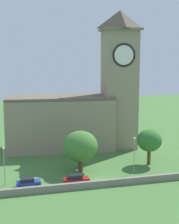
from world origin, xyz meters
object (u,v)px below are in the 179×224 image
tree_riverside_east (80,146)px  church (83,106)px  car_red (76,180)px  tree_riverside_west (149,140)px  streetlamp_west_mid (134,149)px  car_blue (28,182)px  streetlamp_west_end (4,160)px

tree_riverside_east → church: bearing=75.0°
car_red → tree_riverside_west: bearing=23.2°
car_red → streetlamp_west_mid: bearing=15.0°
tree_riverside_east → streetlamp_west_mid: bearing=-18.7°
streetlamp_west_mid → tree_riverside_west: (4.96, 4.09, 0.40)m
church → car_red: church is taller
church → car_red: 26.16m
car_blue → tree_riverside_west: tree_riverside_west is taller
car_blue → tree_riverside_west: size_ratio=0.56×
church → streetlamp_west_mid: size_ratio=4.61×
church → tree_riverside_west: bearing=-57.1°
streetlamp_west_end → church: bearing=47.2°
streetlamp_west_mid → car_blue: bearing=-173.7°
church → tree_riverside_east: church is taller
car_blue → car_red: (8.35, -1.04, 0.12)m
car_red → tree_riverside_east: bearing=70.2°
car_blue → tree_riverside_east: 12.85m
streetlamp_west_mid → tree_riverside_west: 6.44m
tree_riverside_east → tree_riverside_west: bearing=2.9°
church → tree_riverside_west: (10.35, -16.03, -5.22)m
church → tree_riverside_east: bearing=-105.0°
streetlamp_west_end → streetlamp_west_mid: bearing=1.2°
streetlamp_west_mid → tree_riverside_west: tree_riverside_west is taller
streetlamp_west_mid → tree_riverside_west: size_ratio=0.95×
church → tree_riverside_east: size_ratio=4.02×
streetlamp_west_end → tree_riverside_east: (14.63, 3.88, 0.42)m
church → streetlamp_west_mid: 21.57m
car_blue → streetlamp_west_mid: streetlamp_west_mid is taller
car_blue → tree_riverside_west: (25.60, 6.35, 4.32)m
car_blue → tree_riverside_west: 26.73m
streetlamp_west_mid → streetlamp_west_end: bearing=-178.8°
tree_riverside_west → streetlamp_west_end: bearing=-171.1°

